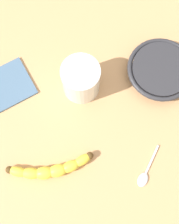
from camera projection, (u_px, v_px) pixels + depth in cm
name	position (u px, v px, depth cm)	size (l,w,h in cm)	color
wooden_tabletop	(97.00, 123.00, 77.76)	(120.00, 120.00, 3.00)	tan
banana	(51.00, 169.00, 71.61)	(9.80, 20.19, 3.12)	yellow
smoothie_glass	(81.00, 80.00, 73.84)	(9.53, 9.53, 10.54)	silver
ceramic_bowl	(160.00, 70.00, 77.69)	(17.62, 17.62, 3.68)	#2D2D33
teaspoon	(144.00, 177.00, 72.26)	(7.05, 10.33, 0.80)	silver
folded_napkin	(8.00, 85.00, 78.65)	(11.57, 11.99, 0.60)	slate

